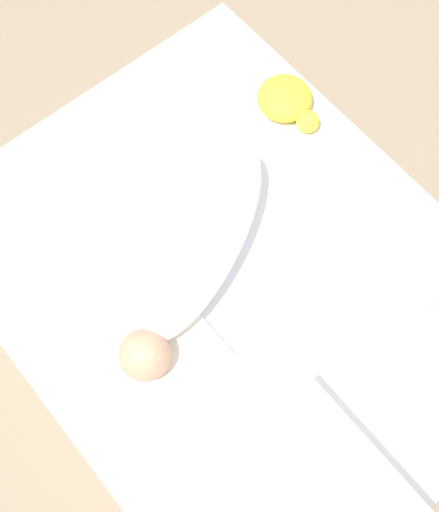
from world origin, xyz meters
name	(u,v)px	position (x,y,z in m)	size (l,w,h in m)	color
ground_plane	(233,308)	(0.00, 0.00, 0.00)	(12.00, 12.00, 0.00)	#7A6B56
bed_mattress	(234,293)	(0.00, 0.00, 0.10)	(1.19, 0.93, 0.20)	white
burp_cloth	(157,340)	(0.01, -0.21, 0.21)	(0.25, 0.20, 0.02)	white
swaddled_baby	(198,252)	(-0.07, -0.04, 0.27)	(0.35, 0.55, 0.13)	white
pillow	(316,508)	(0.45, -0.19, 0.24)	(0.36, 0.30, 0.09)	white
turtle_plush	(287,101)	(-0.25, 0.37, 0.23)	(0.17, 0.13, 0.06)	yellow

